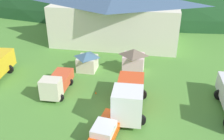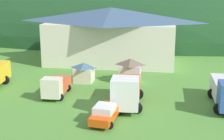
{
  "view_description": "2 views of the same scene",
  "coord_description": "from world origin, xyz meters",
  "px_view_note": "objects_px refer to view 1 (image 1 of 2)",
  "views": [
    {
      "loc": [
        4.03,
        -19.1,
        14.36
      ],
      "look_at": [
        -0.45,
        4.36,
        2.3
      ],
      "focal_mm": 39.6,
      "sensor_mm": 36.0,
      "label": 1
    },
    {
      "loc": [
        5.49,
        -31.1,
        12.02
      ],
      "look_at": [
        -0.31,
        5.23,
        2.48
      ],
      "focal_mm": 53.02,
      "sensor_mm": 36.0,
      "label": 2
    }
  ],
  "objects_px": {
    "depot_building": "(116,15)",
    "traffic_cone_near_pickup": "(140,93)",
    "heavy_rig_white": "(129,97)",
    "play_shed_pink": "(134,60)",
    "light_truck_cream": "(56,83)",
    "service_pickup_orange": "(106,130)",
    "play_shed_cream": "(87,61)",
    "traffic_cone_mid_row": "(96,94)"
  },
  "relations": [
    {
      "from": "depot_building",
      "to": "play_shed_pink",
      "type": "xyz_separation_m",
      "value": [
        4.11,
        -10.49,
        -2.87
      ]
    },
    {
      "from": "heavy_rig_white",
      "to": "service_pickup_orange",
      "type": "xyz_separation_m",
      "value": [
        -1.38,
        -3.94,
        -0.91
      ]
    },
    {
      "from": "play_shed_cream",
      "to": "traffic_cone_near_pickup",
      "type": "bearing_deg",
      "value": -31.2
    },
    {
      "from": "play_shed_pink",
      "to": "light_truck_cream",
      "type": "relative_size",
      "value": 0.56
    },
    {
      "from": "play_shed_pink",
      "to": "traffic_cone_near_pickup",
      "type": "xyz_separation_m",
      "value": [
        1.29,
        -5.0,
        -1.58
      ]
    },
    {
      "from": "depot_building",
      "to": "traffic_cone_near_pickup",
      "type": "distance_m",
      "value": 17.0
    },
    {
      "from": "service_pickup_orange",
      "to": "depot_building",
      "type": "bearing_deg",
      "value": -165.34
    },
    {
      "from": "play_shed_pink",
      "to": "light_truck_cream",
      "type": "bearing_deg",
      "value": -138.32
    },
    {
      "from": "traffic_cone_near_pickup",
      "to": "play_shed_cream",
      "type": "bearing_deg",
      "value": 148.8
    },
    {
      "from": "light_truck_cream",
      "to": "service_pickup_orange",
      "type": "xyz_separation_m",
      "value": [
        6.67,
        -5.94,
        -0.35
      ]
    },
    {
      "from": "depot_building",
      "to": "play_shed_pink",
      "type": "bearing_deg",
      "value": -68.61
    },
    {
      "from": "play_shed_cream",
      "to": "depot_building",
      "type": "bearing_deg",
      "value": 81.33
    },
    {
      "from": "service_pickup_orange",
      "to": "traffic_cone_near_pickup",
      "type": "relative_size",
      "value": 8.03
    },
    {
      "from": "depot_building",
      "to": "traffic_cone_mid_row",
      "type": "height_order",
      "value": "depot_building"
    },
    {
      "from": "light_truck_cream",
      "to": "traffic_cone_near_pickup",
      "type": "bearing_deg",
      "value": 98.59
    },
    {
      "from": "heavy_rig_white",
      "to": "traffic_cone_near_pickup",
      "type": "relative_size",
      "value": 11.08
    },
    {
      "from": "play_shed_pink",
      "to": "traffic_cone_near_pickup",
      "type": "height_order",
      "value": "play_shed_pink"
    },
    {
      "from": "depot_building",
      "to": "traffic_cone_near_pickup",
      "type": "bearing_deg",
      "value": -70.78
    },
    {
      "from": "play_shed_cream",
      "to": "play_shed_pink",
      "type": "height_order",
      "value": "play_shed_pink"
    },
    {
      "from": "light_truck_cream",
      "to": "service_pickup_orange",
      "type": "relative_size",
      "value": 1.06
    },
    {
      "from": "heavy_rig_white",
      "to": "play_shed_cream",
      "type": "bearing_deg",
      "value": -144.21
    },
    {
      "from": "heavy_rig_white",
      "to": "light_truck_cream",
      "type": "bearing_deg",
      "value": -106.58
    },
    {
      "from": "play_shed_pink",
      "to": "traffic_cone_mid_row",
      "type": "relative_size",
      "value": 5.3
    },
    {
      "from": "light_truck_cream",
      "to": "service_pickup_orange",
      "type": "distance_m",
      "value": 8.94
    },
    {
      "from": "service_pickup_orange",
      "to": "heavy_rig_white",
      "type": "bearing_deg",
      "value": 167.27
    },
    {
      "from": "depot_building",
      "to": "light_truck_cream",
      "type": "bearing_deg",
      "value": -101.23
    },
    {
      "from": "light_truck_cream",
      "to": "traffic_cone_near_pickup",
      "type": "height_order",
      "value": "light_truck_cream"
    },
    {
      "from": "play_shed_cream",
      "to": "light_truck_cream",
      "type": "bearing_deg",
      "value": -105.87
    },
    {
      "from": "service_pickup_orange",
      "to": "traffic_cone_mid_row",
      "type": "distance_m",
      "value": 7.07
    },
    {
      "from": "heavy_rig_white",
      "to": "play_shed_pink",
      "type": "bearing_deg",
      "value": -179.14
    },
    {
      "from": "light_truck_cream",
      "to": "heavy_rig_white",
      "type": "relative_size",
      "value": 0.77
    },
    {
      "from": "play_shed_cream",
      "to": "service_pickup_orange",
      "type": "distance_m",
      "value": 12.94
    },
    {
      "from": "heavy_rig_white",
      "to": "service_pickup_orange",
      "type": "distance_m",
      "value": 4.27
    },
    {
      "from": "depot_building",
      "to": "heavy_rig_white",
      "type": "height_order",
      "value": "depot_building"
    },
    {
      "from": "depot_building",
      "to": "play_shed_cream",
      "type": "height_order",
      "value": "depot_building"
    },
    {
      "from": "traffic_cone_near_pickup",
      "to": "traffic_cone_mid_row",
      "type": "relative_size",
      "value": 1.12
    },
    {
      "from": "play_shed_cream",
      "to": "light_truck_cream",
      "type": "height_order",
      "value": "light_truck_cream"
    },
    {
      "from": "heavy_rig_white",
      "to": "traffic_cone_near_pickup",
      "type": "height_order",
      "value": "heavy_rig_white"
    },
    {
      "from": "heavy_rig_white",
      "to": "traffic_cone_mid_row",
      "type": "height_order",
      "value": "heavy_rig_white"
    },
    {
      "from": "play_shed_cream",
      "to": "service_pickup_orange",
      "type": "xyz_separation_m",
      "value": [
        4.96,
        -11.94,
        -0.44
      ]
    },
    {
      "from": "play_shed_cream",
      "to": "play_shed_pink",
      "type": "xyz_separation_m",
      "value": [
        5.82,
        0.7,
        0.31
      ]
    },
    {
      "from": "play_shed_cream",
      "to": "heavy_rig_white",
      "type": "bearing_deg",
      "value": -51.59
    }
  ]
}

